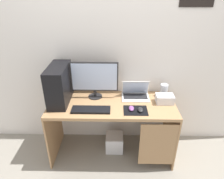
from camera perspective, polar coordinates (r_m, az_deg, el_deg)
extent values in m
plane|color=gray|center=(2.79, 0.00, -16.95)|extent=(8.00, 8.00, 0.00)
cube|color=silver|center=(2.43, 0.15, 11.81)|extent=(4.00, 0.04, 2.60)
cube|color=#A37A51|center=(2.35, 0.00, -4.28)|extent=(1.45, 0.61, 0.03)
cube|color=#A37A51|center=(2.67, -15.87, -10.73)|extent=(0.02, 0.61, 0.70)
cube|color=#A37A51|center=(2.65, 16.01, -11.07)|extent=(0.02, 0.61, 0.70)
cube|color=#96704B|center=(2.36, 12.70, -15.08)|extent=(0.40, 0.01, 0.56)
cube|color=black|center=(2.36, -14.61, 1.37)|extent=(0.21, 0.47, 0.43)
cylinder|color=#232326|center=(2.48, -4.71, -1.93)|extent=(0.17, 0.17, 0.01)
cylinder|color=#232326|center=(2.45, -4.75, -1.00)|extent=(0.04, 0.04, 0.08)
cube|color=#232326|center=(2.35, -4.97, 3.59)|extent=(0.55, 0.02, 0.36)
cube|color=#B2C6EA|center=(2.34, -5.00, 3.49)|extent=(0.52, 0.00, 0.33)
cube|color=white|center=(2.46, 6.59, -2.25)|extent=(0.33, 0.22, 0.01)
cube|color=black|center=(2.47, 6.57, -1.90)|extent=(0.29, 0.14, 0.00)
cube|color=white|center=(2.48, 6.58, 0.61)|extent=(0.33, 0.08, 0.19)
cube|color=#ADC1E5|center=(2.47, 6.59, 0.50)|extent=(0.30, 0.07, 0.17)
cylinder|color=#B7BCC6|center=(2.54, 14.37, -0.21)|extent=(0.09, 0.09, 0.15)
cube|color=silver|center=(2.41, 14.60, -2.56)|extent=(0.20, 0.14, 0.10)
cube|color=black|center=(2.21, -5.94, -5.69)|extent=(0.42, 0.14, 0.02)
cube|color=black|center=(2.22, 6.63, -5.86)|extent=(0.26, 0.20, 0.00)
ellipsoid|color=#8C4C99|center=(2.22, 5.47, -5.30)|extent=(0.06, 0.10, 0.03)
ellipsoid|color=#232326|center=(2.21, 7.99, -5.65)|extent=(0.06, 0.10, 0.03)
cube|color=silver|center=(2.75, 0.68, -14.62)|extent=(0.22, 0.22, 0.22)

